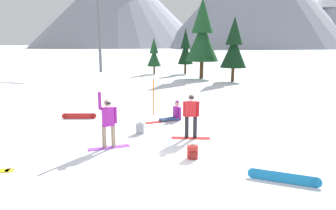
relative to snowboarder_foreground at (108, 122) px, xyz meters
name	(u,v)px	position (x,y,z in m)	size (l,w,h in m)	color
ground_plane	(156,162)	(1.98, -0.80, -0.95)	(800.00, 800.00, 0.00)	white
snowboarder_foreground	(108,122)	(0.00, 0.00, 0.00)	(1.35, 1.07, 2.01)	#993FD8
snowboarder_midground	(191,115)	(2.58, 1.82, -0.02)	(1.50, 0.58, 1.74)	red
snowboarder_background	(174,113)	(1.27, 4.44, -0.62)	(1.53, 1.44, 0.95)	#335184
loose_snowboard_near_right	(283,177)	(5.67, -1.31, -0.82)	(1.87, 0.35, 0.26)	#1E8CD8
loose_snowboard_far_spare	(79,116)	(-3.28, 3.56, -0.81)	(1.68, 0.57, 0.26)	red
backpack_red	(192,152)	(3.03, -0.26, -0.73)	(0.37, 0.34, 0.47)	red
backpack_grey	(140,129)	(0.46, 1.91, -0.73)	(0.37, 0.34, 0.47)	gray
trail_marker_pole	(154,97)	(0.02, 5.21, -0.02)	(0.06, 0.06, 1.86)	orange
pine_tree_short	(154,54)	(-6.20, 25.42, 1.38)	(1.67, 1.67, 4.27)	#472D19
pine_tree_young	(202,35)	(-0.10, 22.38, 3.49)	(3.43, 3.43, 8.13)	#472D19
pine_tree_broad	(185,49)	(-2.67, 26.55, 1.95)	(1.84, 1.84, 5.33)	#472D19
pine_tree_twin	(234,46)	(3.20, 20.45, 2.37)	(2.48, 2.48, 6.08)	#472D19
ski_lift_tower	(99,24)	(-13.60, 26.27, 4.98)	(3.93, 0.36, 10.18)	#595B60
peak_east_ridge	(119,3)	(-101.55, 235.42, 35.31)	(145.20, 145.20, 69.39)	#8C93A3
peak_central_summit	(334,15)	(63.08, 245.36, 22.83)	(98.87, 98.87, 45.51)	#9EA3B2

